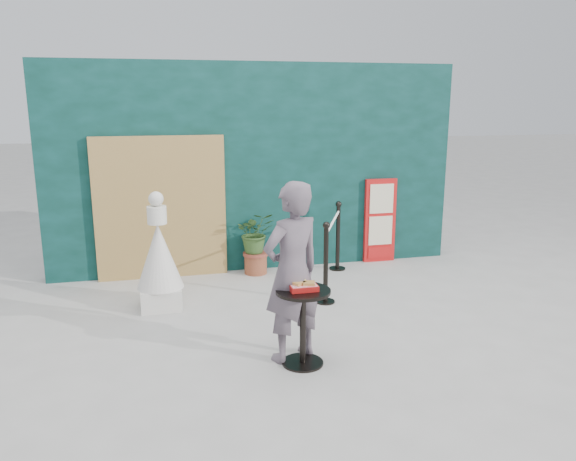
{
  "coord_description": "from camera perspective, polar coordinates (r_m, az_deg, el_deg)",
  "views": [
    {
      "loc": [
        -1.51,
        -4.94,
        2.49
      ],
      "look_at": [
        0.0,
        1.2,
        1.0
      ],
      "focal_mm": 35.0,
      "sensor_mm": 36.0,
      "label": 1
    }
  ],
  "objects": [
    {
      "name": "bamboo_fence",
      "position": [
        8.02,
        -12.8,
        2.22
      ],
      "size": [
        1.8,
        0.08,
        2.0
      ],
      "primitive_type": "cube",
      "color": "tan",
      "rests_on": "ground"
    },
    {
      "name": "stanchion_barrier",
      "position": [
        7.64,
        4.53,
        -1.94
      ],
      "size": [
        0.84,
        1.54,
        1.03
      ],
      "color": "black",
      "rests_on": "ground"
    },
    {
      "name": "back_wall",
      "position": [
        8.29,
        -3.24,
        6.37
      ],
      "size": [
        6.0,
        0.3,
        3.0
      ],
      "primitive_type": "cube",
      "color": "#092B25",
      "rests_on": "ground"
    },
    {
      "name": "woman",
      "position": [
        5.34,
        0.42,
        -4.29
      ],
      "size": [
        0.75,
        0.64,
        1.76
      ],
      "primitive_type": "imported",
      "rotation": [
        0.0,
        0.0,
        3.55
      ],
      "color": "#645560",
      "rests_on": "ground"
    },
    {
      "name": "cafe_table",
      "position": [
        5.35,
        1.53,
        -8.58
      ],
      "size": [
        0.52,
        0.52,
        0.75
      ],
      "color": "black",
      "rests_on": "ground"
    },
    {
      "name": "food_basket",
      "position": [
        5.26,
        1.56,
        -5.65
      ],
      "size": [
        0.26,
        0.19,
        0.11
      ],
      "color": "#A81311",
      "rests_on": "cafe_table"
    },
    {
      "name": "statue",
      "position": [
        6.92,
        -12.94,
        -3.07
      ],
      "size": [
        0.56,
        0.56,
        1.43
      ],
      "color": "silver",
      "rests_on": "ground"
    },
    {
      "name": "planter",
      "position": [
        8.1,
        -3.34,
        -0.78
      ],
      "size": [
        0.54,
        0.47,
        0.91
      ],
      "color": "brown",
      "rests_on": "ground"
    },
    {
      "name": "menu_board",
      "position": [
        8.8,
        9.33,
        1.0
      ],
      "size": [
        0.5,
        0.07,
        1.3
      ],
      "color": "red",
      "rests_on": "ground"
    },
    {
      "name": "ground",
      "position": [
        5.74,
        2.94,
        -12.49
      ],
      "size": [
        60.0,
        60.0,
        0.0
      ],
      "primitive_type": "plane",
      "color": "#ADAAA5",
      "rests_on": "ground"
    }
  ]
}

